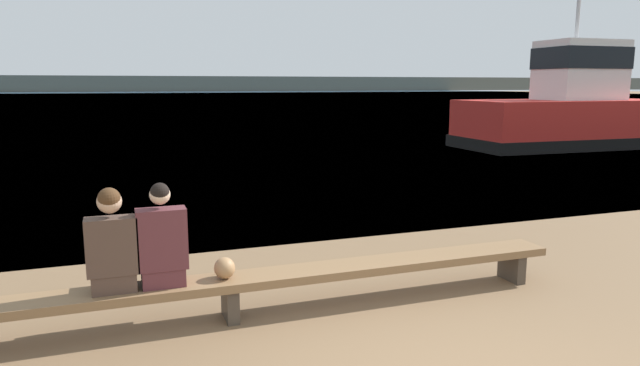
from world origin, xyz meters
The scene contains 7 objects.
water_surface centered at (0.00, 124.72, 0.00)m, with size 240.00×240.00×0.00m, color #386084.
far_shoreline centered at (0.00, 196.43, 2.49)m, with size 600.00×12.00×4.99m, color #4C4C42.
bench_main centered at (-1.16, 2.33, 0.35)m, with size 7.40×0.44×0.43m.
person_left centered at (-2.23, 2.34, 0.85)m, with size 0.46×0.43×0.99m.
person_right centered at (-1.79, 2.34, 0.84)m, with size 0.46×0.42×1.00m.
shopping_bag centered at (-1.20, 2.33, 0.53)m, with size 0.21×0.23×0.21m.
tugboat_red centered at (13.95, 14.00, 1.23)m, with size 8.36×3.66×6.23m.
Camera 1 is at (-2.14, -3.07, 2.33)m, focal length 32.00 mm.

